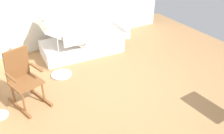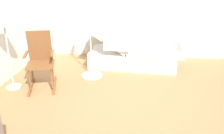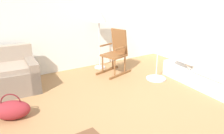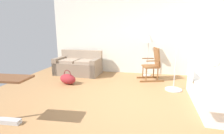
% 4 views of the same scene
% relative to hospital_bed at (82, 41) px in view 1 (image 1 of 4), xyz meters
% --- Properties ---
extents(ground_plane, '(6.97, 6.97, 0.00)m').
position_rel_hospital_bed_xyz_m(ground_plane, '(-2.09, -0.11, -0.31)').
color(ground_plane, '#9E7247').
extents(hospital_bed, '(1.11, 2.12, 1.10)m').
position_rel_hospital_bed_xyz_m(hospital_bed, '(0.00, 0.00, 0.00)').
color(hospital_bed, silver).
rests_on(hospital_bed, ground).
extents(rocking_chair, '(0.86, 0.66, 1.05)m').
position_rel_hospital_bed_xyz_m(rocking_chair, '(-1.26, 1.69, 0.19)').
color(rocking_chair, brown).
rests_on(rocking_chair, ground).
extents(iv_pole, '(0.44, 0.44, 1.69)m').
position_rel_hospital_bed_xyz_m(iv_pole, '(-0.72, 0.84, -0.06)').
color(iv_pole, '#B2B5BA').
rests_on(iv_pole, ground).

